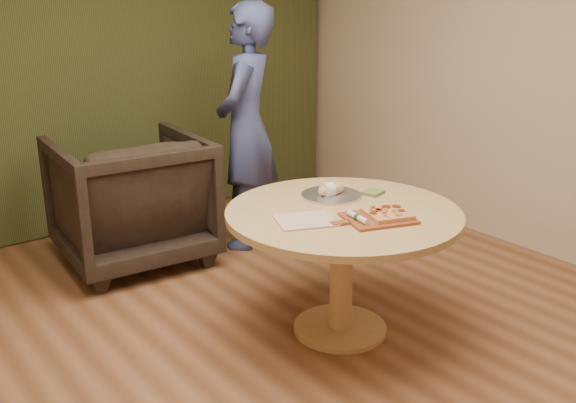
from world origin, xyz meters
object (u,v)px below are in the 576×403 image
(pedestal_table, at_px, (343,234))
(person_standing, at_px, (247,128))
(flatbread_pizza, at_px, (387,213))
(armchair, at_px, (130,193))
(cutlery_roll, at_px, (358,217))
(bread_roll, at_px, (330,190))
(serving_tray, at_px, (331,195))
(pizza_paddle, at_px, (377,219))

(pedestal_table, xyz_separation_m, person_standing, (0.36, 1.49, 0.31))
(flatbread_pizza, relative_size, armchair, 0.27)
(armchair, distance_m, person_standing, 0.98)
(cutlery_roll, relative_size, person_standing, 0.11)
(bread_roll, bearing_deg, pedestal_table, -113.65)
(serving_tray, bearing_deg, bread_roll, 180.00)
(pizza_paddle, distance_m, cutlery_roll, 0.12)
(pedestal_table, distance_m, person_standing, 1.57)
(bread_roll, bearing_deg, serving_tray, 0.00)
(serving_tray, bearing_deg, pedestal_table, -115.51)
(cutlery_roll, bearing_deg, bread_roll, 76.37)
(cutlery_roll, distance_m, serving_tray, 0.46)
(cutlery_roll, xyz_separation_m, bread_roll, (0.18, 0.42, 0.01))
(cutlery_roll, bearing_deg, person_standing, 84.72)
(pizza_paddle, distance_m, person_standing, 1.76)
(serving_tray, height_order, bread_roll, bread_roll)
(serving_tray, distance_m, armchair, 1.63)
(pizza_paddle, height_order, flatbread_pizza, flatbread_pizza)
(pizza_paddle, distance_m, flatbread_pizza, 0.07)
(serving_tray, relative_size, person_standing, 0.19)
(bread_roll, height_order, armchair, armchair)
(person_standing, bearing_deg, pedestal_table, 37.02)
(flatbread_pizza, xyz_separation_m, bread_roll, (0.00, 0.47, 0.02))
(flatbread_pizza, distance_m, cutlery_roll, 0.18)
(flatbread_pizza, bearing_deg, armchair, 107.26)
(flatbread_pizza, relative_size, person_standing, 0.15)
(pedestal_table, bearing_deg, person_standing, 76.56)
(pizza_paddle, height_order, armchair, armchair)
(pizza_paddle, bearing_deg, flatbread_pizza, 3.58)
(bread_roll, relative_size, person_standing, 0.11)
(bread_roll, distance_m, armchair, 1.63)
(pizza_paddle, bearing_deg, person_standing, 97.06)
(serving_tray, xyz_separation_m, bread_roll, (-0.01, 0.00, 0.04))
(bread_roll, relative_size, armchair, 0.19)
(serving_tray, distance_m, bread_roll, 0.04)
(cutlery_roll, bearing_deg, pedestal_table, 77.33)
(armchair, bearing_deg, person_standing, 170.37)
(cutlery_roll, height_order, serving_tray, cutlery_roll)
(armchair, xyz_separation_m, person_standing, (0.87, -0.22, 0.40))
(pedestal_table, bearing_deg, flatbread_pizza, -68.75)
(cutlery_roll, bearing_deg, pizza_paddle, -6.00)
(flatbread_pizza, distance_m, bread_roll, 0.47)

